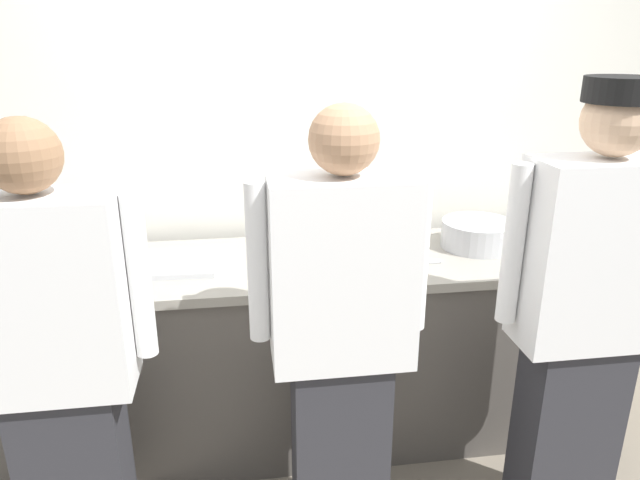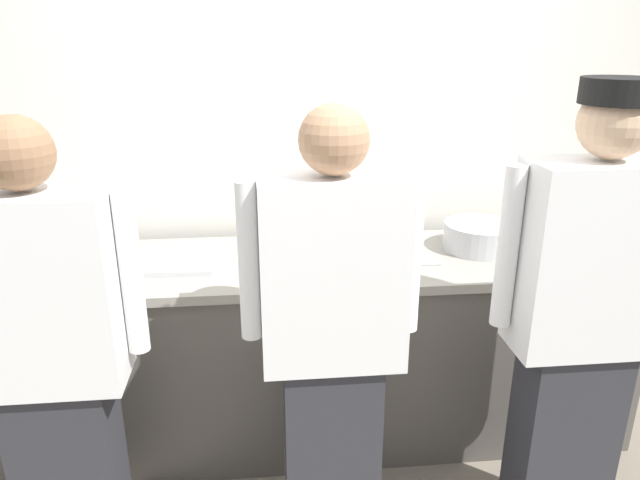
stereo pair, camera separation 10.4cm
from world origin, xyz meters
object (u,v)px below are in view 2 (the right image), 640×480
Objects in this scene: plate_stack_front at (34,261)px; ramekin_orange_sauce at (555,241)px; chef_near_left at (52,361)px; squeeze_bottle_primary at (321,255)px; plate_stack_rear at (301,249)px; chef_far_right at (581,319)px; chef_center at (332,338)px; ramekin_yellow_sauce at (538,231)px; chefs_knife at (405,264)px; sheet_tray at (171,261)px; ramekin_green_sauce at (361,239)px; mixing_bowl_steel at (480,236)px; deli_cup at (548,246)px.

plate_stack_front reaches higher than ramekin_orange_sauce.
squeeze_bottle_primary is (0.92, 0.51, 0.13)m from chef_near_left.
chef_near_left is 8.16× the size of plate_stack_rear.
chef_far_right is 8.59× the size of plate_stack_rear.
ramekin_yellow_sauce is at bearing 37.59° from chef_center.
chef_far_right is 0.77m from chefs_knife.
plate_stack_rear is (0.86, 0.74, 0.08)m from chef_near_left.
ramekin_green_sauce is (0.88, 0.16, 0.01)m from sheet_tray.
plate_stack_rear is 0.84m from mixing_bowl_steel.
mixing_bowl_steel is at bearing 160.77° from deli_cup.
plate_stack_front is at bearing 112.21° from chef_near_left.
chef_far_right is at bearing -84.03° from mixing_bowl_steel.
sheet_tray reaches higher than chefs_knife.
chef_far_right is at bearing -0.17° from chef_near_left.
ramekin_orange_sauce is (1.16, 0.73, 0.05)m from chef_center.
chef_center is 16.68× the size of ramekin_orange_sauce.
squeeze_bottle_primary is at bearing -18.25° from sheet_tray.
ramekin_orange_sauce is at bearing 12.67° from squeeze_bottle_primary.
mixing_bowl_steel is 1.42m from sheet_tray.
chef_far_right reaches higher than chef_near_left.
ramekin_yellow_sauce is at bearing 74.50° from deli_cup.
squeeze_bottle_primary is at bearing -167.33° from ramekin_orange_sauce.
ramekin_green_sauce reaches higher than ramekin_orange_sauce.
plate_stack_rear is (-0.92, 0.75, 0.02)m from chef_far_right.
sheet_tray is at bearing -178.20° from plate_stack_rear.
chefs_knife is (0.38, 0.09, -0.09)m from squeeze_bottle_primary.
plate_stack_front is 1.98m from mixing_bowl_steel.
plate_stack_front is 2.10× the size of ramekin_orange_sauce.
chef_near_left is 4.15× the size of sheet_tray.
chef_far_right is 4.36× the size of sheet_tray.
plate_stack_rear is at bearing -154.04° from ramekin_green_sauce.
plate_stack_rear is at bearing -178.47° from mixing_bowl_steel.
chef_center is 0.69m from chefs_knife.
chefs_knife is (0.14, -0.29, -0.02)m from ramekin_green_sauce.
ramekin_orange_sauce is at bearing 50.54° from deli_cup.
chef_near_left is 1.86m from mixing_bowl_steel.
ramekin_green_sauce reaches higher than chefs_knife.
mixing_bowl_steel is 0.81m from squeeze_bottle_primary.
plate_stack_rear is 0.25m from squeeze_bottle_primary.
mixing_bowl_steel reaches higher than plate_stack_rear.
plate_stack_rear reaches higher than ramekin_yellow_sauce.
deli_cup is at bearing -3.93° from plate_stack_rear.
ramekin_orange_sauce is (0.91, -0.12, -0.00)m from ramekin_green_sauce.
chef_far_right is 2.17m from plate_stack_front.
ramekin_green_sauce is (0.30, 0.15, -0.02)m from plate_stack_rear.
plate_stack_rear is 0.74× the size of chefs_knife.
chefs_knife is (1.02, -0.12, -0.01)m from sheet_tray.
squeeze_bottle_primary is at bearing -121.69° from ramekin_green_sauce.
ramekin_green_sauce is at bearing 116.35° from chefs_knife.
chef_center reaches higher than deli_cup.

